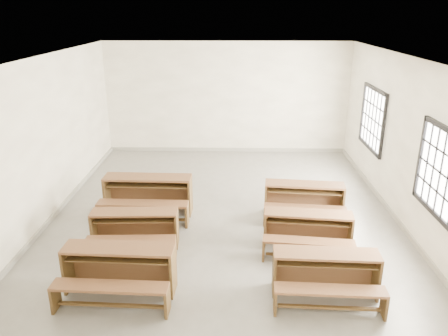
{
  "coord_description": "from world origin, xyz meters",
  "views": [
    {
      "loc": [
        0.17,
        -8.28,
        4.01
      ],
      "look_at": [
        0.0,
        0.0,
        1.0
      ],
      "focal_mm": 35.0,
      "sensor_mm": 36.0,
      "label": 1
    }
  ],
  "objects_px": {
    "desk_set_1": "(135,227)",
    "desk_set_2": "(148,193)",
    "desk_set_3": "(326,272)",
    "desk_set_4": "(308,229)",
    "desk_set_5": "(304,198)",
    "desk_set_0": "(119,267)"
  },
  "relations": [
    {
      "from": "desk_set_1",
      "to": "desk_set_2",
      "type": "relative_size",
      "value": 0.85
    },
    {
      "from": "desk_set_4",
      "to": "desk_set_5",
      "type": "distance_m",
      "value": 1.3
    },
    {
      "from": "desk_set_1",
      "to": "desk_set_2",
      "type": "xyz_separation_m",
      "value": [
        -0.02,
        1.37,
        0.07
      ]
    },
    {
      "from": "desk_set_0",
      "to": "desk_set_3",
      "type": "xyz_separation_m",
      "value": [
        3.05,
        -0.01,
        -0.03
      ]
    },
    {
      "from": "desk_set_3",
      "to": "desk_set_2",
      "type": "bearing_deg",
      "value": 141.6
    },
    {
      "from": "desk_set_2",
      "to": "desk_set_3",
      "type": "bearing_deg",
      "value": -39.43
    },
    {
      "from": "desk_set_2",
      "to": "desk_set_0",
      "type": "bearing_deg",
      "value": -86.93
    },
    {
      "from": "desk_set_1",
      "to": "desk_set_2",
      "type": "bearing_deg",
      "value": 88.35
    },
    {
      "from": "desk_set_0",
      "to": "desk_set_1",
      "type": "distance_m",
      "value": 1.33
    },
    {
      "from": "desk_set_3",
      "to": "desk_set_4",
      "type": "xyz_separation_m",
      "value": [
        -0.05,
        1.34,
        -0.0
      ]
    },
    {
      "from": "desk_set_4",
      "to": "desk_set_3",
      "type": "bearing_deg",
      "value": -81.3
    },
    {
      "from": "desk_set_0",
      "to": "desk_set_3",
      "type": "bearing_deg",
      "value": 2.17
    },
    {
      "from": "desk_set_0",
      "to": "desk_set_4",
      "type": "relative_size",
      "value": 1.04
    },
    {
      "from": "desk_set_1",
      "to": "desk_set_5",
      "type": "bearing_deg",
      "value": 19.59
    },
    {
      "from": "desk_set_0",
      "to": "desk_set_2",
      "type": "xyz_separation_m",
      "value": [
        -0.07,
        2.7,
        0.04
      ]
    },
    {
      "from": "desk_set_0",
      "to": "desk_set_4",
      "type": "bearing_deg",
      "value": 26.21
    },
    {
      "from": "desk_set_0",
      "to": "desk_set_2",
      "type": "bearing_deg",
      "value": 93.86
    },
    {
      "from": "desk_set_3",
      "to": "desk_set_5",
      "type": "height_order",
      "value": "desk_set_5"
    },
    {
      "from": "desk_set_0",
      "to": "desk_set_1",
      "type": "height_order",
      "value": "desk_set_0"
    },
    {
      "from": "desk_set_0",
      "to": "desk_set_5",
      "type": "distance_m",
      "value": 4.08
    },
    {
      "from": "desk_set_3",
      "to": "desk_set_4",
      "type": "distance_m",
      "value": 1.34
    },
    {
      "from": "desk_set_1",
      "to": "desk_set_3",
      "type": "height_order",
      "value": "desk_set_3"
    }
  ]
}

